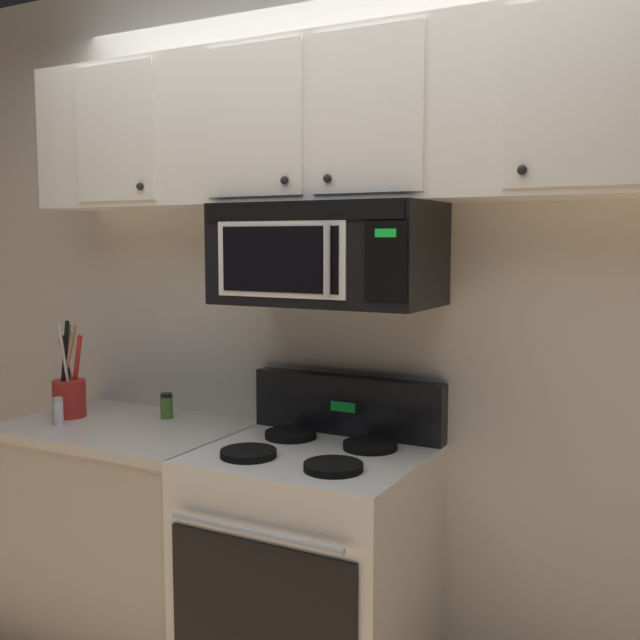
% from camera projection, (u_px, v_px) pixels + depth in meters
% --- Properties ---
extents(back_wall, '(5.20, 0.10, 2.70)m').
position_uv_depth(back_wall, '(357.00, 313.00, 2.86)').
color(back_wall, silver).
rests_on(back_wall, ground_plane).
extents(stove_range, '(0.76, 0.69, 1.12)m').
position_uv_depth(stove_range, '(311.00, 573.00, 2.63)').
color(stove_range, white).
rests_on(stove_range, ground_plane).
extents(over_range_microwave, '(0.76, 0.43, 0.35)m').
position_uv_depth(over_range_microwave, '(327.00, 254.00, 2.62)').
color(over_range_microwave, black).
extents(upper_cabinets, '(2.50, 0.36, 0.55)m').
position_uv_depth(upper_cabinets, '(331.00, 123.00, 2.60)').
color(upper_cabinets, white).
extents(counter_segment, '(0.93, 0.65, 0.90)m').
position_uv_depth(counter_segment, '(129.00, 533.00, 3.03)').
color(counter_segment, '#BCB7AD').
rests_on(counter_segment, ground_plane).
extents(utensil_crock_red, '(0.14, 0.13, 0.40)m').
position_uv_depth(utensil_crock_red, '(69.00, 392.00, 3.10)').
color(utensil_crock_red, red).
rests_on(utensil_crock_red, counter_segment).
extents(salt_shaker, '(0.04, 0.04, 0.11)m').
position_uv_depth(salt_shaker, '(58.00, 411.00, 2.96)').
color(salt_shaker, white).
rests_on(salt_shaker, counter_segment).
extents(spice_jar, '(0.05, 0.05, 0.10)m').
position_uv_depth(spice_jar, '(167.00, 406.00, 3.08)').
color(spice_jar, '#4C7F33').
rests_on(spice_jar, counter_segment).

